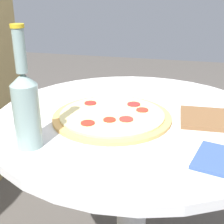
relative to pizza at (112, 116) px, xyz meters
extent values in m
cylinder|color=silver|center=(0.04, -0.06, -0.37)|extent=(0.10, 0.10, 0.68)
cylinder|color=silver|center=(0.04, -0.06, -0.02)|extent=(0.84, 0.84, 0.02)
cylinder|color=tan|center=(0.00, 0.00, 0.00)|extent=(0.35, 0.35, 0.01)
cylinder|color=beige|center=(0.00, 0.00, 0.01)|extent=(0.30, 0.30, 0.01)
cylinder|color=maroon|center=(-0.09, 0.05, 0.01)|extent=(0.04, 0.04, 0.00)
cylinder|color=maroon|center=(0.08, -0.05, 0.01)|extent=(0.04, 0.04, 0.00)
cylinder|color=#A52F21|center=(0.05, -0.08, 0.01)|extent=(0.04, 0.04, 0.00)
cylinder|color=#A12D1C|center=(-0.05, -0.01, 0.01)|extent=(0.03, 0.03, 0.00)
cylinder|color=maroon|center=(0.06, 0.09, 0.01)|extent=(0.04, 0.04, 0.00)
cylinder|color=maroon|center=(-0.04, -0.05, 0.01)|extent=(0.04, 0.04, 0.00)
cylinder|color=gray|center=(-0.21, 0.15, 0.07)|extent=(0.06, 0.06, 0.15)
cone|color=gray|center=(-0.21, 0.15, 0.16)|extent=(0.06, 0.06, 0.03)
cylinder|color=gray|center=(-0.21, 0.15, 0.22)|extent=(0.03, 0.03, 0.10)
cylinder|color=gold|center=(-0.21, 0.15, 0.28)|extent=(0.03, 0.03, 0.01)
cube|color=brown|center=(0.05, -0.27, 0.00)|extent=(0.16, 0.16, 0.01)
cube|color=#334C99|center=(-0.17, -0.28, 0.00)|extent=(0.15, 0.11, 0.01)
camera|label=1|loc=(-0.81, -0.20, 0.36)|focal=50.00mm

